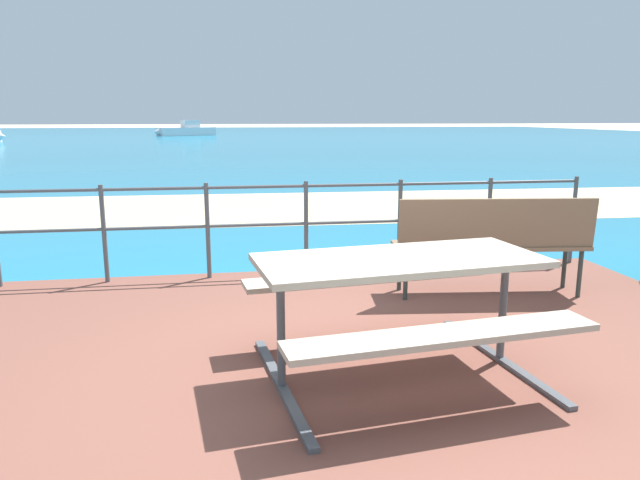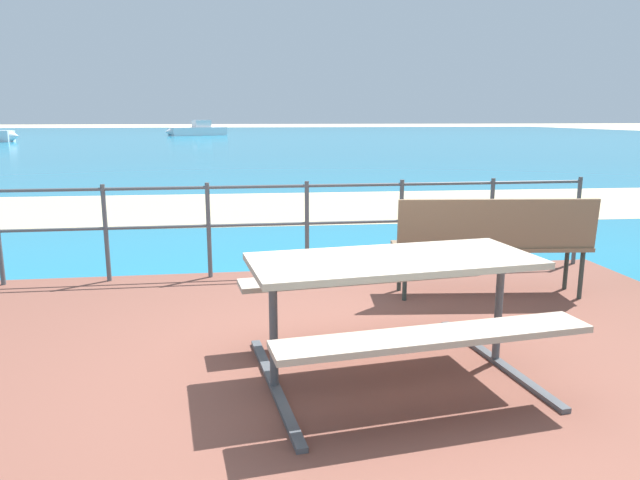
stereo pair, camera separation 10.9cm
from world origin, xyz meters
TOP-DOWN VIEW (x-y plane):
  - ground_plane at (0.00, 0.00)m, footprint 240.00×240.00m
  - patio_paving at (0.00, 0.00)m, footprint 6.40×5.20m
  - sea_water at (0.00, 40.00)m, footprint 90.00×90.00m
  - beach_strip at (0.00, 7.34)m, footprint 54.08×5.23m
  - picnic_table at (0.23, -0.05)m, footprint 1.89×1.64m
  - park_bench at (1.53, 1.40)m, footprint 1.76×0.60m
  - railing_fence at (0.00, 2.44)m, footprint 5.94×0.04m
  - boat_mid at (-3.96, 48.86)m, footprint 5.25×3.45m

SIDE VIEW (x-z plane):
  - ground_plane at x=0.00m, z-range 0.00..0.00m
  - sea_water at x=0.00m, z-range 0.00..0.01m
  - beach_strip at x=0.00m, z-range 0.00..0.01m
  - patio_paving at x=0.00m, z-range 0.00..0.06m
  - boat_mid at x=-3.96m, z-range -0.20..1.09m
  - park_bench at x=1.53m, z-range 0.16..1.06m
  - picnic_table at x=0.23m, z-range 0.27..1.03m
  - railing_fence at x=0.00m, z-range 0.18..1.13m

